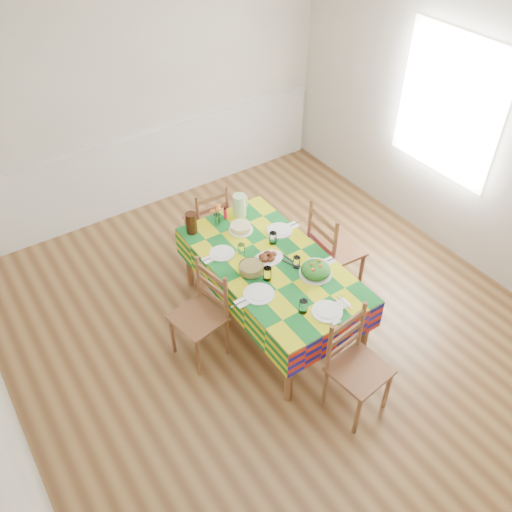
% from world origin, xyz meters
% --- Properties ---
extents(room, '(4.58, 5.08, 2.78)m').
position_xyz_m(room, '(0.00, 0.00, 1.35)').
color(room, brown).
rests_on(room, ground).
extents(wainscot, '(4.41, 0.06, 0.92)m').
position_xyz_m(wainscot, '(0.00, 2.48, 0.49)').
color(wainscot, white).
rests_on(wainscot, room).
extents(window_right, '(0.00, 1.40, 1.40)m').
position_xyz_m(window_right, '(2.23, 0.30, 1.50)').
color(window_right, white).
rests_on(window_right, room).
extents(dining_table, '(0.96, 1.79, 0.70)m').
position_xyz_m(dining_table, '(0.05, 0.13, 0.62)').
color(dining_table, brown).
rests_on(dining_table, room).
extents(setting_near_head, '(0.40, 0.27, 0.12)m').
position_xyz_m(setting_near_head, '(0.03, -0.55, 0.72)').
color(setting_near_head, white).
rests_on(setting_near_head, dining_table).
extents(setting_left_near, '(0.47, 0.28, 0.12)m').
position_xyz_m(setting_left_near, '(-0.21, -0.09, 0.73)').
color(setting_left_near, white).
rests_on(setting_left_near, dining_table).
extents(setting_left_far, '(0.41, 0.24, 0.11)m').
position_xyz_m(setting_left_far, '(-0.20, 0.44, 0.72)').
color(setting_left_far, white).
rests_on(setting_left_far, dining_table).
extents(setting_right_near, '(0.42, 0.24, 0.11)m').
position_xyz_m(setting_right_near, '(0.29, -0.09, 0.72)').
color(setting_right_near, white).
rests_on(setting_right_near, dining_table).
extents(setting_right_far, '(0.45, 0.26, 0.12)m').
position_xyz_m(setting_right_far, '(0.32, 0.41, 0.72)').
color(setting_right_far, white).
rests_on(setting_right_far, dining_table).
extents(meat_platter, '(0.29, 0.21, 0.06)m').
position_xyz_m(meat_platter, '(0.05, 0.19, 0.72)').
color(meat_platter, white).
rests_on(meat_platter, dining_table).
extents(salad_platter, '(0.28, 0.28, 0.12)m').
position_xyz_m(salad_platter, '(0.27, -0.20, 0.74)').
color(salad_platter, white).
rests_on(salad_platter, dining_table).
extents(pasta_bowl, '(0.21, 0.21, 0.08)m').
position_xyz_m(pasta_bowl, '(-0.16, 0.13, 0.74)').
color(pasta_bowl, white).
rests_on(pasta_bowl, dining_table).
extents(cake, '(0.23, 0.23, 0.06)m').
position_xyz_m(cake, '(0.07, 0.66, 0.73)').
color(cake, white).
rests_on(cake, dining_table).
extents(serving_utensils, '(0.12, 0.27, 0.01)m').
position_xyz_m(serving_utensils, '(0.18, 0.07, 0.70)').
color(serving_utensils, black).
rests_on(serving_utensils, dining_table).
extents(flower_vase, '(0.13, 0.10, 0.20)m').
position_xyz_m(flower_vase, '(-0.06, 0.87, 0.78)').
color(flower_vase, white).
rests_on(flower_vase, dining_table).
extents(hot_sauce, '(0.03, 0.03, 0.13)m').
position_xyz_m(hot_sauce, '(0.05, 0.90, 0.76)').
color(hot_sauce, red).
rests_on(hot_sauce, dining_table).
extents(green_pitcher, '(0.13, 0.13, 0.22)m').
position_xyz_m(green_pitcher, '(0.20, 0.87, 0.81)').
color(green_pitcher, '#B6E19E').
rests_on(green_pitcher, dining_table).
extents(tea_pitcher, '(0.10, 0.10, 0.21)m').
position_xyz_m(tea_pitcher, '(-0.31, 0.89, 0.80)').
color(tea_pitcher, black).
rests_on(tea_pitcher, dining_table).
extents(name_card, '(0.08, 0.02, 0.02)m').
position_xyz_m(name_card, '(0.06, -0.73, 0.71)').
color(name_card, white).
rests_on(name_card, dining_table).
extents(chair_near, '(0.46, 0.44, 0.94)m').
position_xyz_m(chair_near, '(0.05, -0.99, 0.46)').
color(chair_near, brown).
rests_on(chair_near, room).
extents(chair_far, '(0.40, 0.38, 0.87)m').
position_xyz_m(chair_far, '(0.05, 1.26, 0.43)').
color(chair_far, brown).
rests_on(chair_far, room).
extents(chair_left, '(0.45, 0.47, 0.91)m').
position_xyz_m(chair_left, '(-0.66, 0.14, 0.45)').
color(chair_left, brown).
rests_on(chair_left, room).
extents(chair_right, '(0.45, 0.47, 1.02)m').
position_xyz_m(chair_right, '(0.76, 0.14, 0.50)').
color(chair_right, brown).
rests_on(chair_right, room).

